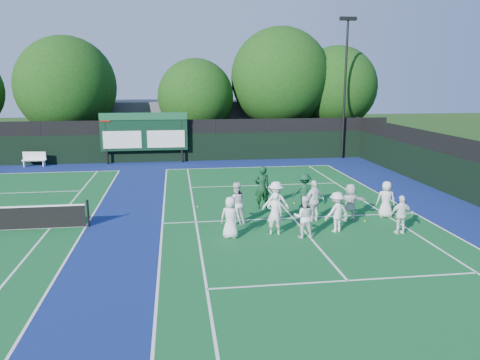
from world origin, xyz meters
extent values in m
plane|color=#183A0F|center=(0.00, 0.00, 0.00)|extent=(120.00, 120.00, 0.00)
cube|color=navy|center=(-6.00, 1.00, 0.00)|extent=(34.00, 32.00, 0.01)
cube|color=#115624|center=(0.00, 1.00, 0.01)|extent=(10.97, 23.77, 0.00)
cube|color=silver|center=(0.00, 12.88, 0.01)|extent=(10.97, 0.08, 0.00)
cube|color=silver|center=(-5.49, 1.00, 0.01)|extent=(0.08, 23.77, 0.00)
cube|color=silver|center=(5.49, 1.00, 0.01)|extent=(0.08, 23.77, 0.00)
cube|color=silver|center=(-4.12, 1.00, 0.01)|extent=(0.08, 23.77, 0.00)
cube|color=silver|center=(4.12, 1.00, 0.01)|extent=(0.08, 23.77, 0.00)
cube|color=silver|center=(0.00, -5.40, 0.01)|extent=(8.23, 0.08, 0.00)
cube|color=silver|center=(0.00, 7.40, 0.01)|extent=(8.23, 0.08, 0.00)
cube|color=silver|center=(0.00, 1.00, 0.01)|extent=(0.08, 12.80, 0.00)
cube|color=silver|center=(-14.00, 12.88, 0.01)|extent=(10.97, 0.08, 0.00)
cube|color=silver|center=(-8.52, 1.00, 0.01)|extent=(0.08, 23.77, 0.00)
cube|color=silver|center=(-9.88, 1.00, 0.01)|extent=(0.08, 23.77, 0.00)
cube|color=black|center=(-6.00, 16.00, 1.00)|extent=(34.00, 0.08, 2.00)
cube|color=black|center=(-6.00, 16.00, 2.50)|extent=(34.00, 0.05, 1.00)
cylinder|color=black|center=(-9.60, 15.60, 1.75)|extent=(0.16, 0.16, 3.50)
cylinder|color=black|center=(-4.40, 15.60, 1.75)|extent=(0.16, 0.16, 3.50)
cube|color=black|center=(-7.00, 15.60, 2.20)|extent=(6.00, 0.15, 2.60)
cube|color=#154C2B|center=(-7.00, 15.50, 3.30)|extent=(6.00, 0.05, 0.50)
cube|color=silver|center=(-8.50, 15.50, 1.70)|extent=(2.60, 0.04, 1.20)
cube|color=silver|center=(-5.50, 15.50, 1.70)|extent=(2.60, 0.04, 1.20)
cube|color=maroon|center=(-9.60, 15.50, 3.20)|extent=(0.70, 0.04, 0.50)
cube|color=#58585D|center=(-2.00, 24.00, 2.00)|extent=(18.00, 6.00, 4.00)
cylinder|color=black|center=(7.50, 15.70, 5.00)|extent=(0.16, 0.16, 10.00)
cube|color=black|center=(7.50, 15.70, 10.00)|extent=(1.20, 0.30, 0.25)
cylinder|color=black|center=(-8.40, 1.00, 0.55)|extent=(0.10, 0.10, 1.10)
cube|color=white|center=(-14.39, 15.30, 0.44)|extent=(1.60, 0.60, 0.06)
cube|color=white|center=(-14.39, 15.46, 0.73)|extent=(1.55, 0.25, 0.52)
cube|color=white|center=(-15.01, 15.30, 0.21)|extent=(0.11, 0.37, 0.42)
cube|color=white|center=(-13.77, 15.30, 0.21)|extent=(0.11, 0.37, 0.42)
cylinder|color=black|center=(-12.83, 19.50, 1.25)|extent=(0.44, 0.44, 2.51)
sphere|color=#10350C|center=(-12.83, 19.50, 5.29)|extent=(7.41, 7.41, 7.41)
sphere|color=#10350C|center=(-12.23, 19.80, 4.55)|extent=(5.19, 5.19, 5.19)
cylinder|color=black|center=(-3.18, 19.50, 1.13)|extent=(0.44, 0.44, 2.26)
sphere|color=#10350C|center=(-3.18, 19.50, 4.47)|extent=(5.90, 5.90, 5.90)
sphere|color=#10350C|center=(-2.58, 19.80, 3.88)|extent=(4.13, 4.13, 4.13)
cylinder|color=black|center=(3.52, 19.50, 1.50)|extent=(0.44, 0.44, 3.00)
sphere|color=#10350C|center=(3.52, 19.50, 5.94)|extent=(7.85, 7.85, 7.85)
sphere|color=#10350C|center=(4.12, 19.80, 5.15)|extent=(5.50, 5.50, 5.50)
cylinder|color=black|center=(8.18, 19.50, 1.38)|extent=(0.44, 0.44, 2.76)
sphere|color=#10350C|center=(8.18, 19.50, 5.21)|extent=(6.53, 6.53, 6.53)
sphere|color=#10350C|center=(8.78, 19.80, 4.55)|extent=(4.57, 4.57, 4.57)
sphere|color=yellow|center=(-2.73, 0.17, 0.03)|extent=(0.07, 0.07, 0.07)
sphere|color=yellow|center=(1.86, 1.02, 0.03)|extent=(0.07, 0.07, 0.07)
sphere|color=yellow|center=(2.82, 0.10, 0.03)|extent=(0.07, 0.07, 0.07)
sphere|color=yellow|center=(-3.93, 3.31, 0.03)|extent=(0.07, 0.07, 0.07)
sphere|color=yellow|center=(0.64, 3.30, 0.03)|extent=(0.07, 0.07, 0.07)
sphere|color=yellow|center=(0.85, 1.17, 0.03)|extent=(0.07, 0.07, 0.07)
imported|color=white|center=(-2.93, -1.11, 0.79)|extent=(0.90, 0.75, 1.58)
imported|color=white|center=(-1.23, -0.95, 0.83)|extent=(0.66, 0.48, 1.66)
imported|color=white|center=(-0.22, -1.45, 0.80)|extent=(0.89, 0.77, 1.59)
imported|color=silver|center=(1.20, -0.96, 0.79)|extent=(1.15, 0.89, 1.58)
imported|color=white|center=(3.55, -1.55, 0.75)|extent=(0.88, 0.38, 1.50)
imported|color=white|center=(-2.50, 0.58, 0.87)|extent=(0.88, 0.71, 1.74)
imported|color=white|center=(-0.86, 0.55, 0.86)|extent=(1.12, 0.66, 1.72)
imported|color=white|center=(0.75, 0.51, 0.87)|extent=(1.10, 0.80, 1.73)
imported|color=white|center=(2.25, 0.38, 0.79)|extent=(1.49, 0.53, 1.58)
imported|color=silver|center=(3.93, 0.61, 0.79)|extent=(0.88, 0.69, 1.58)
imported|color=#0E3419|center=(-1.02, 2.75, 0.98)|extent=(0.76, 0.53, 1.96)
imported|color=#103B22|center=(0.83, 2.31, 0.83)|extent=(1.16, 0.78, 1.66)
camera|label=1|loc=(-4.87, -17.58, 5.75)|focal=35.00mm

